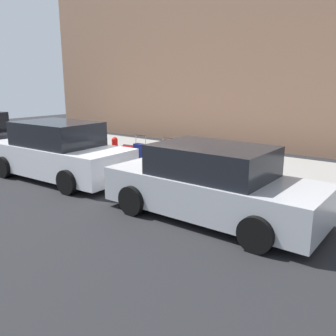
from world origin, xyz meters
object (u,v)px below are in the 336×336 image
(bollard_post, at_px, (97,148))
(parked_car_silver_0, at_px, (211,184))
(suitcase_silver_5, at_px, (192,166))
(suitcase_teal_8, at_px, (154,158))
(parked_car_white_1, at_px, (58,152))
(suitcase_navy_2, at_px, (237,170))
(suitcase_navy_9, at_px, (141,155))
(fire_hydrant, at_px, (115,148))
(suitcase_red_3, at_px, (220,171))
(suitcase_teal_1, at_px, (251,172))
(suitcase_black_4, at_px, (205,166))
(suitcase_red_10, at_px, (128,155))
(suitcase_maroon_6, at_px, (180,163))
(suitcase_olive_0, at_px, (268,176))
(suitcase_olive_7, at_px, (168,158))

(bollard_post, bearing_deg, parked_car_silver_0, 160.15)
(suitcase_silver_5, relative_size, bollard_post, 1.17)
(suitcase_teal_8, relative_size, parked_car_white_1, 0.15)
(suitcase_navy_2, relative_size, parked_car_white_1, 0.20)
(suitcase_teal_8, distance_m, suitcase_navy_9, 0.56)
(suitcase_silver_5, xyz_separation_m, fire_hydrant, (3.17, -0.02, 0.16))
(suitcase_navy_2, xyz_separation_m, suitcase_red_3, (0.46, 0.10, -0.08))
(parked_car_silver_0, bearing_deg, suitcase_navy_2, -76.13)
(suitcase_teal_1, height_order, parked_car_silver_0, parked_car_silver_0)
(suitcase_teal_1, xyz_separation_m, suitcase_navy_2, (0.44, -0.09, -0.04))
(suitcase_black_4, xyz_separation_m, fire_hydrant, (3.65, -0.07, 0.07))
(suitcase_teal_8, height_order, parked_car_silver_0, parked_car_silver_0)
(suitcase_navy_2, distance_m, suitcase_red_3, 0.47)
(suitcase_teal_8, xyz_separation_m, suitcase_red_10, (1.10, 0.01, -0.03))
(suitcase_maroon_6, bearing_deg, suitcase_teal_8, 3.46)
(suitcase_olive_0, xyz_separation_m, suitcase_navy_2, (0.87, -0.02, 0.03))
(suitcase_red_3, bearing_deg, suitcase_teal_8, -0.23)
(suitcase_teal_1, distance_m, parked_car_white_1, 5.51)
(suitcase_red_3, bearing_deg, fire_hydrant, -0.55)
(suitcase_teal_8, relative_size, suitcase_red_10, 1.09)
(parked_car_silver_0, distance_m, parked_car_white_1, 5.16)
(suitcase_olive_0, relative_size, suitcase_red_10, 1.45)
(suitcase_black_4, xyz_separation_m, suitcase_silver_5, (0.48, -0.05, -0.08))
(suitcase_teal_1, height_order, suitcase_maroon_6, suitcase_teal_1)
(suitcase_olive_7, bearing_deg, parked_car_white_1, 45.10)
(suitcase_black_4, xyz_separation_m, parked_car_silver_0, (-1.51, 2.20, 0.23))
(suitcase_olive_7, relative_size, fire_hydrant, 1.25)
(suitcase_black_4, relative_size, suitcase_navy_9, 0.92)
(suitcase_black_4, height_order, suitcase_maroon_6, suitcase_black_4)
(suitcase_teal_8, distance_m, bollard_post, 2.49)
(suitcase_teal_1, relative_size, parked_car_silver_0, 0.22)
(suitcase_olive_7, xyz_separation_m, fire_hydrant, (2.28, 0.01, 0.05))
(suitcase_olive_7, xyz_separation_m, parked_car_silver_0, (-2.88, 2.29, 0.21))
(parked_car_white_1, bearing_deg, suitcase_navy_2, -152.95)
(suitcase_olive_0, xyz_separation_m, suitcase_red_10, (4.80, 0.08, -0.02))
(suitcase_teal_1, bearing_deg, suitcase_navy_9, -0.18)
(fire_hydrant, bearing_deg, suitcase_olive_0, -179.53)
(suitcase_navy_2, distance_m, suitcase_silver_5, 1.42)
(suitcase_teal_1, distance_m, fire_hydrant, 5.03)
(fire_hydrant, bearing_deg, parked_car_white_1, 90.11)
(suitcase_navy_9, bearing_deg, suitcase_teal_1, 179.82)
(suitcase_teal_1, xyz_separation_m, suitcase_olive_7, (2.75, -0.04, -0.01))
(suitcase_teal_1, xyz_separation_m, suitcase_red_10, (4.37, 0.01, -0.10))
(suitcase_navy_9, xyz_separation_m, fire_hydrant, (1.20, -0.01, 0.07))
(suitcase_olive_0, xyz_separation_m, suitcase_silver_5, (2.29, 0.07, -0.04))
(parked_car_silver_0, bearing_deg, suitcase_olive_0, -97.26)
(suitcase_silver_5, bearing_deg, suitcase_maroon_6, -6.93)
(suitcase_red_3, height_order, parked_car_silver_0, parked_car_silver_0)
(fire_hydrant, relative_size, bollard_post, 1.11)
(suitcase_black_4, bearing_deg, suitcase_teal_8, -1.32)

